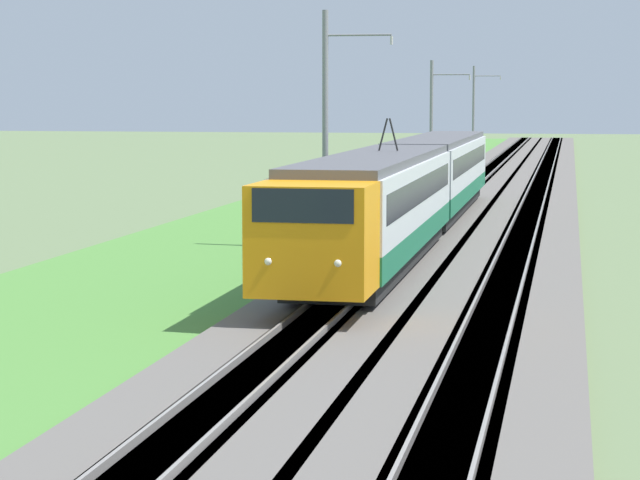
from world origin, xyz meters
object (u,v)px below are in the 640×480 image
object	(u,v)px
catenary_mast_mid	(327,128)
catenary_mast_distant	(474,112)
passenger_train	(413,184)
catenary_mast_far	(432,121)

from	to	relation	value
catenary_mast_mid	catenary_mast_distant	size ratio (longest dim) A/B	1.02
passenger_train	catenary_mast_distant	bearing A→B (deg)	-177.66
catenary_mast_mid	catenary_mast_distant	world-z (taller)	catenary_mast_mid
passenger_train	catenary_mast_far	bearing A→B (deg)	-175.10
passenger_train	catenary_mast_far	size ratio (longest dim) A/B	4.96
passenger_train	catenary_mast_mid	size ratio (longest dim) A/B	4.54
passenger_train	catenary_mast_mid	bearing A→B (deg)	-41.66
catenary_mast_mid	catenary_mast_far	distance (m)	35.16
passenger_train	catenary_mast_far	distance (m)	32.23
catenary_mast_distant	catenary_mast_far	bearing A→B (deg)	-179.99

